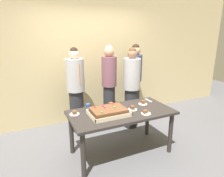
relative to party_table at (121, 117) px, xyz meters
name	(u,v)px	position (x,y,z in m)	size (l,w,h in m)	color
ground_plane	(121,152)	(0.00, 0.00, -0.65)	(12.00, 12.00, 0.00)	#5B5B60
interior_back_panel	(88,54)	(0.00, 1.60, 0.85)	(8.00, 0.12, 3.00)	#CCB784
party_table	(121,117)	(0.00, 0.00, 0.00)	(1.65, 0.82, 0.74)	#2D2826
sheet_cake	(108,112)	(-0.24, -0.04, 0.14)	(0.58, 0.43, 0.13)	beige
plated_slice_near_left	(143,103)	(0.49, 0.13, 0.12)	(0.15, 0.15, 0.06)	white
plated_slice_near_right	(146,113)	(0.29, -0.25, 0.11)	(0.15, 0.15, 0.06)	white
plated_slice_far_left	(75,113)	(-0.71, 0.19, 0.11)	(0.15, 0.15, 0.06)	white
plated_slice_far_right	(111,105)	(-0.05, 0.29, 0.12)	(0.15, 0.15, 0.06)	white
plated_slice_center_front	(132,109)	(0.19, -0.02, 0.12)	(0.15, 0.15, 0.07)	white
drink_cup_nearest	(88,107)	(-0.46, 0.29, 0.14)	(0.07, 0.07, 0.10)	#2D5199
cake_server_utensil	(148,100)	(0.69, 0.25, 0.10)	(0.03, 0.20, 0.01)	silver
person_serving_front	(109,85)	(0.23, 0.99, 0.26)	(0.30, 0.30, 1.71)	#28282D
person_green_shirt_behind	(135,80)	(0.94, 1.16, 0.26)	(0.30, 0.30, 1.71)	#28282D
person_striped_tie_right	(76,89)	(-0.45, 1.09, 0.22)	(0.35, 0.35, 1.69)	#28282D
person_far_right_suit	(131,87)	(0.63, 0.76, 0.22)	(0.34, 0.34, 1.67)	#28282D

